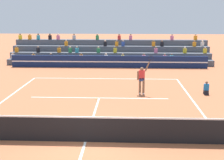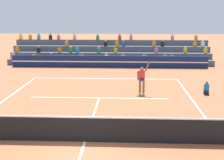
{
  "view_description": "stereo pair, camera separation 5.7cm",
  "coord_description": "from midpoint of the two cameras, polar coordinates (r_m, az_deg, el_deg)",
  "views": [
    {
      "loc": [
        1.57,
        -11.52,
        5.09
      ],
      "look_at": [
        0.77,
        6.48,
        1.1
      ],
      "focal_mm": 50.0,
      "sensor_mm": 36.0,
      "label": 1
    },
    {
      "loc": [
        1.63,
        -11.52,
        5.09
      ],
      "look_at": [
        0.77,
        6.48,
        1.1
      ],
      "focal_mm": 50.0,
      "sensor_mm": 36.0,
      "label": 2
    }
  ],
  "objects": [
    {
      "name": "ball_kid_courtside",
      "position": [
        20.27,
        16.94,
        -1.64
      ],
      "size": [
        0.3,
        0.36,
        0.84
      ],
      "color": "black",
      "rests_on": "ground"
    },
    {
      "name": "bleacher_stand",
      "position": [
        31.79,
        -0.2,
        4.8
      ],
      "size": [
        19.71,
        3.8,
        2.83
      ],
      "color": "#4C515B",
      "rests_on": "ground"
    },
    {
      "name": "tennis_player",
      "position": [
        19.44,
        5.6,
        0.25
      ],
      "size": [
        1.03,
        0.34,
        2.48
      ],
      "color": "brown",
      "rests_on": "ground"
    },
    {
      "name": "tennis_net",
      "position": [
        12.49,
        -4.89,
        -8.91
      ],
      "size": [
        12.0,
        0.1,
        1.1
      ],
      "color": "#2D6B38",
      "rests_on": "ground"
    },
    {
      "name": "tennis_ball",
      "position": [
        18.43,
        -2.81,
        -3.45
      ],
      "size": [
        0.07,
        0.07,
        0.07
      ],
      "primitive_type": "sphere",
      "color": "#C6DB33",
      "rests_on": "ground"
    },
    {
      "name": "sponsor_banner_wall",
      "position": [
        28.7,
        -0.51,
        3.38
      ],
      "size": [
        18.0,
        0.26,
        1.1
      ],
      "color": "navy",
      "rests_on": "ground"
    },
    {
      "name": "ground_plane",
      "position": [
        12.7,
        -4.84,
        -11.19
      ],
      "size": [
        120.0,
        120.0,
        0.0
      ],
      "primitive_type": "plane",
      "color": "#AD603D"
    },
    {
      "name": "court_lines",
      "position": [
        12.7,
        -4.84,
        -11.18
      ],
      "size": [
        11.1,
        23.9,
        0.01
      ],
      "color": "white",
      "rests_on": "ground"
    }
  ]
}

